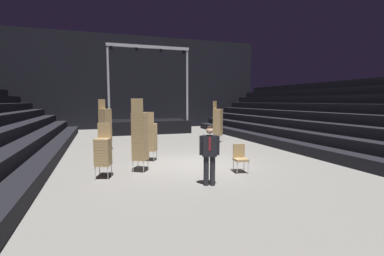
% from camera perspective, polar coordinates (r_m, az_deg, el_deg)
% --- Properties ---
extents(ground_plane, '(22.00, 30.00, 0.10)m').
position_cam_1_polar(ground_plane, '(10.83, 0.60, -7.49)').
color(ground_plane, slate).
extents(arena_end_wall, '(22.00, 0.30, 8.00)m').
position_cam_1_polar(arena_end_wall, '(25.26, -10.71, 9.11)').
color(arena_end_wall, black).
rests_on(arena_end_wall, ground_plane).
extents(bleacher_bank_right, '(6.00, 24.00, 3.60)m').
position_cam_1_polar(bleacher_bank_right, '(15.87, 27.77, 2.77)').
color(bleacher_bank_right, black).
rests_on(bleacher_bank_right, ground_plane).
extents(stage_riser, '(6.07, 3.00, 6.23)m').
position_cam_1_polar(stage_riser, '(21.35, -9.10, 0.68)').
color(stage_riser, black).
rests_on(stage_riser, ground_plane).
extents(man_with_tie, '(0.57, 0.35, 1.71)m').
position_cam_1_polar(man_with_tie, '(7.89, 3.59, -4.89)').
color(man_with_tie, black).
rests_on(man_with_tie, ground_plane).
extents(chair_stack_front_left, '(0.61, 0.61, 2.48)m').
position_cam_1_polar(chair_stack_front_left, '(9.53, -10.55, -1.52)').
color(chair_stack_front_left, '#B2B5BA').
rests_on(chair_stack_front_left, ground_plane).
extents(chair_stack_front_right, '(0.62, 0.62, 2.39)m').
position_cam_1_polar(chair_stack_front_right, '(16.15, 5.28, 1.28)').
color(chair_stack_front_right, '#B2B5BA').
rests_on(chair_stack_front_right, ground_plane).
extents(chair_stack_mid_left, '(0.56, 0.56, 1.71)m').
position_cam_1_polar(chair_stack_mid_left, '(9.05, -17.70, -4.47)').
color(chair_stack_mid_left, '#B2B5BA').
rests_on(chair_stack_mid_left, ground_plane).
extents(chair_stack_mid_right, '(0.62, 0.62, 2.48)m').
position_cam_1_polar(chair_stack_mid_right, '(14.20, -17.31, 0.63)').
color(chair_stack_mid_right, '#B2B5BA').
rests_on(chair_stack_mid_right, ground_plane).
extents(chair_stack_mid_centre, '(0.56, 0.56, 1.96)m').
position_cam_1_polar(chair_stack_mid_centre, '(15.22, -9.88, 0.16)').
color(chair_stack_mid_centre, '#B2B5BA').
rests_on(chair_stack_mid_centre, ground_plane).
extents(chair_stack_rear_left, '(0.60, 0.60, 1.96)m').
position_cam_1_polar(chair_stack_rear_left, '(11.24, -8.49, -1.71)').
color(chair_stack_rear_left, '#B2B5BA').
rests_on(chair_stack_rear_left, ground_plane).
extents(loose_chair_near_man, '(0.50, 0.50, 0.95)m').
position_cam_1_polar(loose_chair_near_man, '(9.56, 9.78, -5.75)').
color(loose_chair_near_man, '#B2B5BA').
rests_on(loose_chair_near_man, ground_plane).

